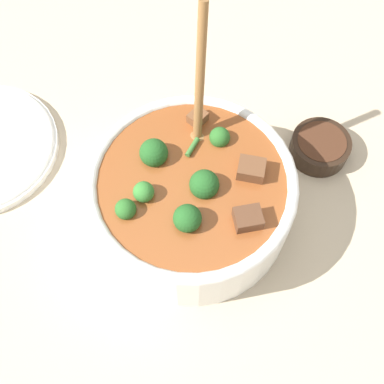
# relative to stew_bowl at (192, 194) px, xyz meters

# --- Properties ---
(ground_plane) EXTENTS (4.00, 4.00, 0.00)m
(ground_plane) POSITION_rel_stew_bowl_xyz_m (0.00, -0.00, -0.06)
(ground_plane) COLOR #C6B293
(stew_bowl) EXTENTS (0.28, 0.28, 0.28)m
(stew_bowl) POSITION_rel_stew_bowl_xyz_m (0.00, 0.00, 0.00)
(stew_bowl) COLOR white
(stew_bowl) RESTS_ON ground_plane
(condiment_bowl) EXTENTS (0.09, 0.09, 0.03)m
(condiment_bowl) POSITION_rel_stew_bowl_xyz_m (0.12, 0.19, -0.04)
(condiment_bowl) COLOR black
(condiment_bowl) RESTS_ON ground_plane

